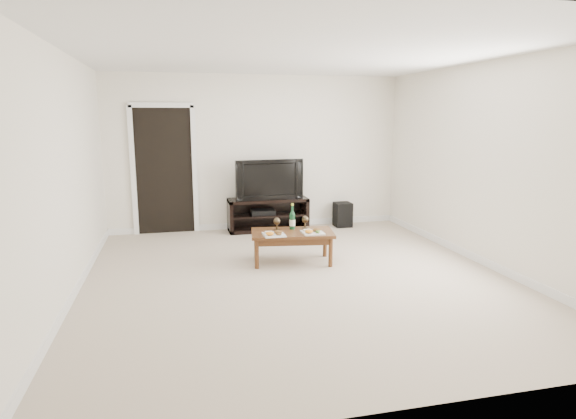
{
  "coord_description": "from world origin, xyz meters",
  "views": [
    {
      "loc": [
        -1.39,
        -5.37,
        1.91
      ],
      "look_at": [
        0.05,
        0.71,
        0.7
      ],
      "focal_mm": 30.0,
      "sensor_mm": 36.0,
      "label": 1
    }
  ],
  "objects_px": {
    "television": "(268,179)",
    "media_console": "(268,214)",
    "subwoofer": "(343,215)",
    "coffee_table": "(292,247)"
  },
  "relations": [
    {
      "from": "media_console",
      "to": "subwoofer",
      "type": "distance_m",
      "value": 1.34
    },
    {
      "from": "media_console",
      "to": "subwoofer",
      "type": "xyz_separation_m",
      "value": [
        1.34,
        -0.02,
        -0.06
      ]
    },
    {
      "from": "television",
      "to": "coffee_table",
      "type": "relative_size",
      "value": 1.08
    },
    {
      "from": "subwoofer",
      "to": "coffee_table",
      "type": "relative_size",
      "value": 0.4
    },
    {
      "from": "television",
      "to": "coffee_table",
      "type": "bearing_deg",
      "value": -97.3
    },
    {
      "from": "television",
      "to": "media_console",
      "type": "bearing_deg",
      "value": 0.0
    },
    {
      "from": "media_console",
      "to": "television",
      "type": "relative_size",
      "value": 1.16
    },
    {
      "from": "television",
      "to": "subwoofer",
      "type": "relative_size",
      "value": 2.72
    },
    {
      "from": "media_console",
      "to": "subwoofer",
      "type": "relative_size",
      "value": 3.16
    },
    {
      "from": "media_console",
      "to": "subwoofer",
      "type": "height_order",
      "value": "media_console"
    }
  ]
}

